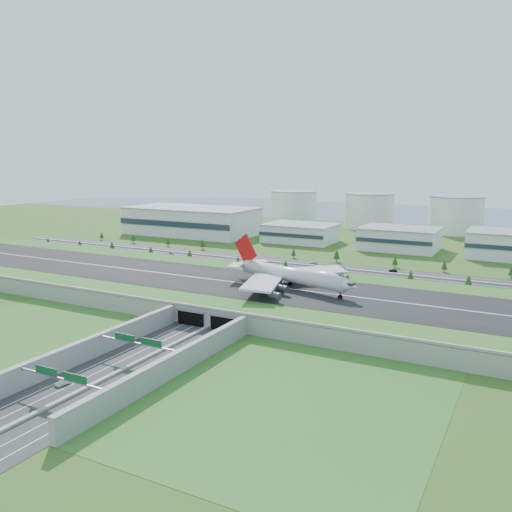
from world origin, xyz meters
The scene contains 23 objects.
ground centered at (0.00, 0.00, 0.00)m, with size 1200.00×1200.00×0.00m, color #2E4615.
airfield_deck centered at (0.00, -0.09, 4.12)m, with size 520.00×100.00×9.20m.
underpass_road centered at (0.00, -99.42, 3.43)m, with size 38.80×120.40×8.00m.
sign_gantry_near centered at (0.00, -95.04, 6.95)m, with size 38.70×0.70×9.80m.
sign_gantry_far centered at (0.00, -130.04, 6.95)m, with size 38.70×0.70×9.80m.
north_expressway centered at (0.00, 95.00, 0.06)m, with size 560.00×36.00×0.12m, color #28282B.
tree_row centered at (28.56, 94.99, 4.80)m, with size 499.09×48.65×8.46m.
hangar_west centered at (-170.00, 185.00, 12.50)m, with size 120.00×60.00×25.00m, color silver.
hangar_mid_a centered at (-60.00, 190.00, 7.50)m, with size 58.00×42.00×15.00m, color silver.
hangar_mid_b centered at (25.00, 190.00, 8.50)m, with size 58.00×42.00×17.00m, color silver.
hangar_mid_c centered at (105.00, 190.00, 9.50)m, with size 58.00×42.00×19.00m, color silver.
fuel_tank_a centered at (-120.00, 310.00, 17.50)m, with size 50.00×50.00×35.00m, color white.
fuel_tank_b centered at (-35.00, 310.00, 17.50)m, with size 50.00×50.00×35.00m, color white.
fuel_tank_c centered at (50.00, 310.00, 17.50)m, with size 50.00×50.00×35.00m, color white.
bay_water centered at (0.00, 480.00, 0.03)m, with size 1200.00×260.00×0.06m, color #344F64.
boeing_747 centered at (15.46, 2.55, 14.87)m, with size 76.78×71.55×24.38m.
car_0 centered at (-9.60, -77.53, 0.92)m, with size 1.89×4.69×1.60m, color #AEAFB3.
car_1 centered at (-8.80, -121.65, 0.96)m, with size 1.78×5.10×1.68m, color silver.
car_2 centered at (10.09, -69.18, 0.95)m, with size 2.77×6.01×1.67m, color #0B1137.
car_3 centered at (9.56, -132.72, 0.95)m, with size 2.33×5.73×1.66m, color red.
car_4 centered at (-120.46, 85.98, 0.97)m, with size 2.00×4.97×1.69m, color #58585D.
car_5 centered at (41.84, 102.57, 0.97)m, with size 1.80×5.16×1.70m, color black.
car_7 centered at (-12.87, 103.20, 0.87)m, with size 2.10×5.15×1.50m, color silver.
Camera 1 is at (122.62, -237.21, 72.24)m, focal length 38.00 mm.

